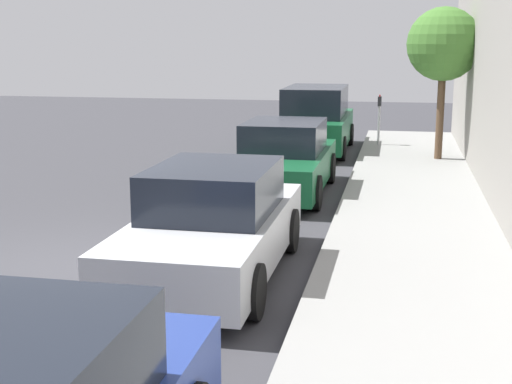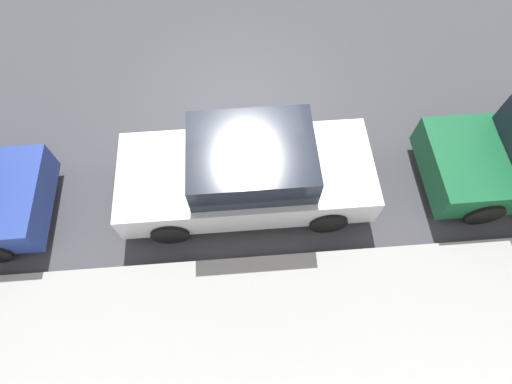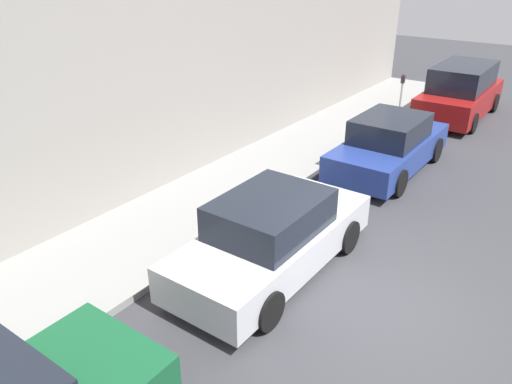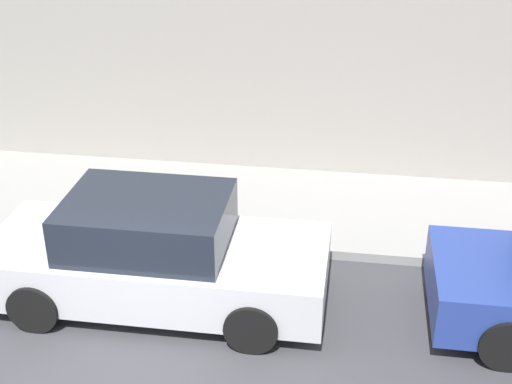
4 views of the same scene
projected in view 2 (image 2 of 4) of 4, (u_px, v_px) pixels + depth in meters
The scene contains 3 objects.
ground_plane at pixel (237, 105), 8.70m from camera, with size 60.00×60.00×0.00m, color #38383D.
sidewalk at pixel (253, 342), 6.39m from camera, with size 2.79×32.00×0.15m.
parked_sedan_third at pixel (248, 173), 7.08m from camera, with size 1.92×4.51×1.54m.
Camera 2 is at (5.69, -0.02, 6.86)m, focal length 28.00 mm.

